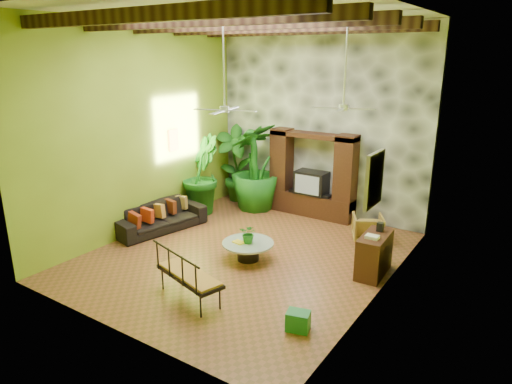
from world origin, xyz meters
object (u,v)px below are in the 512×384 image
Objects in this scene: green_bin at (298,321)px; tall_plant_a at (235,163)px; ceiling_fan_back at (344,97)px; iron_bench at (186,273)px; tall_plant_b at (201,174)px; side_console at (374,254)px; entertainment_center at (312,181)px; wicker_armchair at (368,228)px; sofa at (160,217)px; tall_plant_c at (256,167)px; ceiling_fan_front at (224,99)px; coffee_table at (248,249)px.

tall_plant_a is at bearing 134.33° from green_bin.
iron_bench is at bearing -111.72° from ceiling_fan_back.
tall_plant_b reaches higher than side_console.
entertainment_center is at bearing 28.92° from tall_plant_b.
entertainment_center reaches higher than side_console.
tall_plant_b is (-4.59, -0.57, 0.76)m from wicker_armchair.
ceiling_fan_back is at bearing 84.06° from iron_bench.
ceiling_fan_back is at bearing -50.43° from entertainment_center.
sofa is at bearing -90.00° from tall_plant_b.
tall_plant_b is 4.86m from iron_bench.
tall_plant_a is at bearing 152.30° from side_console.
tall_plant_c reaches higher than tall_plant_b.
tall_plant_b is 6.19m from green_bin.
entertainment_center is 1.11× the size of tall_plant_b.
tall_plant_a is (-4.09, 1.85, -2.26)m from ceiling_fan_back.
iron_bench is at bearing -62.36° from tall_plant_a.
tall_plant_a is (-2.29, 3.45, -2.26)m from ceiling_fan_front.
ceiling_fan_front is at bearing -66.62° from tall_plant_c.
ceiling_fan_back is (1.80, 1.60, 0.00)m from ceiling_fan_front.
coffee_table is at bearing -82.14° from sofa.
tall_plant_a is at bearing -38.32° from wicker_armchair.
tall_plant_b is 5.92× the size of green_bin.
green_bin is at bearing 67.37° from wicker_armchair.
tall_plant_c is at bearing 44.95° from tall_plant_b.
ceiling_fan_front is (-0.20, -3.54, 2.44)m from entertainment_center.
wicker_armchair reaches higher than coffee_table.
sofa is 1.02× the size of tall_plant_a.
tall_plant_a is at bearing 162.61° from tall_plant_c.
wicker_armchair is at bearing 84.85° from iron_bench.
ceiling_fan_front is at bearing -162.32° from side_console.
tall_plant_a is 1.46× the size of iron_bench.
sofa is 1.48× the size of iron_bench.
sofa is at bearing -93.07° from tall_plant_a.
ceiling_fan_front is 3.95m from sofa.
entertainment_center is 2.50m from tall_plant_a.
ceiling_fan_back is 5.37m from sofa.
tall_plant_a reaches higher than green_bin.
ceiling_fan_back reaches higher than entertainment_center.
entertainment_center is 6.60× the size of green_bin.
ceiling_fan_front is 4.71m from tall_plant_a.
ceiling_fan_front is at bearing 22.92° from wicker_armchair.
iron_bench is at bearing 41.08° from wicker_armchair.
wicker_armchair is (0.34, 1.04, -3.09)m from ceiling_fan_back.
tall_plant_a is 6.27× the size of green_bin.
coffee_table is at bearing -59.15° from tall_plant_c.
tall_plant_c is (-3.51, 0.52, 0.91)m from wicker_armchair.
tall_plant_a reaches higher than side_console.
green_bin is (4.98, -1.93, -0.18)m from sofa.
coffee_table is (-1.41, -1.38, -3.15)m from ceiling_fan_back.
coffee_table is at bearing 29.36° from ceiling_fan_front.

